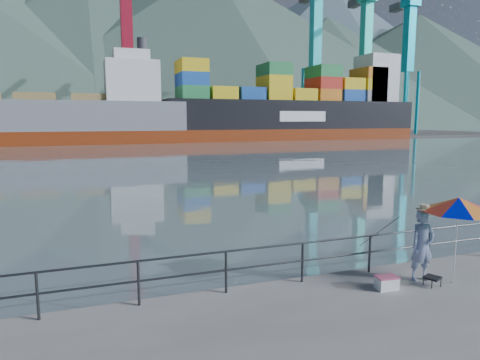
% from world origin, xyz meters
% --- Properties ---
extents(harbor_water, '(500.00, 280.00, 0.00)m').
position_xyz_m(harbor_water, '(0.00, 130.00, 0.00)').
color(harbor_water, slate).
rests_on(harbor_water, ground).
extents(far_dock, '(200.00, 40.00, 0.40)m').
position_xyz_m(far_dock, '(10.00, 93.00, 0.00)').
color(far_dock, '#514F4C').
rests_on(far_dock, ground).
extents(guardrail, '(22.00, 0.06, 1.03)m').
position_xyz_m(guardrail, '(0.00, 1.70, 0.52)').
color(guardrail, '#2D3033').
rests_on(guardrail, ground).
extents(mountains, '(600.00, 332.80, 80.00)m').
position_xyz_m(mountains, '(38.82, 207.75, 35.55)').
color(mountains, '#385147').
rests_on(mountains, ground).
extents(port_cranes, '(116.00, 28.00, 38.40)m').
position_xyz_m(port_cranes, '(31.00, 84.00, 16.00)').
color(port_cranes, '#AC1428').
rests_on(port_cranes, ground).
extents(container_stacks, '(58.00, 5.40, 7.80)m').
position_xyz_m(container_stacks, '(33.98, 93.14, 2.91)').
color(container_stacks, orange).
rests_on(container_stacks, ground).
extents(fisherman, '(0.67, 0.45, 1.80)m').
position_xyz_m(fisherman, '(3.87, 0.78, 0.90)').
color(fisherman, navy).
rests_on(fisherman, ground).
extents(beach_umbrella, '(2.27, 2.27, 2.16)m').
position_xyz_m(beach_umbrella, '(4.50, 0.35, 1.98)').
color(beach_umbrella, white).
rests_on(beach_umbrella, ground).
extents(folding_stool, '(0.46, 0.46, 0.23)m').
position_xyz_m(folding_stool, '(3.87, 0.39, 0.12)').
color(folding_stool, black).
rests_on(folding_stool, ground).
extents(cooler_bag, '(0.53, 0.38, 0.29)m').
position_xyz_m(cooler_bag, '(2.68, 0.59, 0.14)').
color(cooler_bag, white).
rests_on(cooler_bag, ground).
extents(fishing_rod, '(0.21, 1.89, 1.33)m').
position_xyz_m(fishing_rod, '(3.63, 2.20, 0.00)').
color(fishing_rod, black).
rests_on(fishing_rod, ground).
extents(bulk_carrier, '(48.50, 8.39, 14.50)m').
position_xyz_m(bulk_carrier, '(-9.26, 71.14, 4.17)').
color(bulk_carrier, maroon).
rests_on(bulk_carrier, ground).
extents(container_ship, '(52.81, 8.80, 18.10)m').
position_xyz_m(container_ship, '(38.08, 72.29, 5.90)').
color(container_ship, maroon).
rests_on(container_ship, ground).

